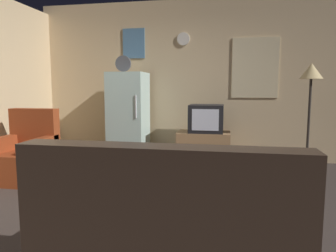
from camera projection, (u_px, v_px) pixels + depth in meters
The scene contains 13 objects.
ground_plane at pixel (148, 206), 3.30m from camera, with size 12.00×12.00×0.00m, color #3D332D.
wall_with_art at pixel (182, 80), 5.52m from camera, with size 5.20×0.12×2.75m.
fridge at pixel (129, 117), 5.26m from camera, with size 0.60×0.62×1.77m.
tv_stand at pixel (204, 148), 5.07m from camera, with size 0.84×0.53×0.54m.
crt_tv at pixel (206, 118), 5.00m from camera, with size 0.54×0.51×0.44m.
standing_lamp at pixel (311, 80), 4.37m from camera, with size 0.32×0.32×1.59m.
coffee_table at pixel (125, 180), 3.46m from camera, with size 0.72×0.72×0.46m.
wine_glass at pixel (122, 154), 3.37m from camera, with size 0.05×0.05×0.15m, color silver.
mug_ceramic_white at pixel (121, 158), 3.32m from camera, with size 0.08×0.08×0.09m, color silver.
remote_control at pixel (121, 156), 3.53m from camera, with size 0.15×0.04×0.02m, color black.
armchair at pixel (27, 155), 4.21m from camera, with size 0.68×0.68×0.96m.
couch at pixel (168, 230), 2.06m from camera, with size 1.70×0.80×0.92m.
book_stack at pixel (250, 164), 4.84m from camera, with size 0.22×0.17×0.12m.
Camera 1 is at (0.79, -3.08, 1.25)m, focal length 33.33 mm.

